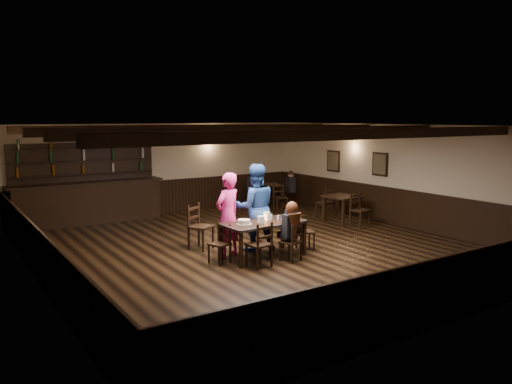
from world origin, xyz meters
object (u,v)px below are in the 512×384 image
man_blue (255,208)px  cake (244,222)px  dining_table (263,225)px  bar_counter (87,197)px  chair_near_right (293,239)px  chair_near_left (262,242)px  woman_pink (228,215)px

man_blue → cake: (-0.62, -0.54, -0.15)m
dining_table → bar_counter: (-2.10, 5.48, 0.04)m
dining_table → chair_near_right: (0.33, -0.59, -0.22)m
chair_near_right → man_blue: bearing=98.0°
chair_near_right → man_blue: size_ratio=0.42×
cake → bar_counter: (-1.64, 5.46, -0.07)m
dining_table → man_blue: size_ratio=0.92×
bar_counter → dining_table: bearing=-69.0°
bar_counter → cake: bearing=-73.2°
chair_near_left → woman_pink: bearing=95.8°
woman_pink → bar_counter: size_ratio=0.43×
dining_table → bar_counter: bearing=111.0°
man_blue → bar_counter: bar_counter is taller
dining_table → woman_pink: woman_pink is taller
chair_near_left → bar_counter: bar_counter is taller
man_blue → cake: bearing=62.2°
bar_counter → chair_near_right: bearing=-68.2°
chair_near_right → woman_pink: (-0.88, 1.10, 0.42)m
woman_pink → chair_near_left: bearing=78.6°
dining_table → woman_pink: (-0.55, 0.51, 0.20)m
man_blue → chair_near_right: bearing=119.1°
chair_near_right → cake: 1.05m
chair_near_right → man_blue: 1.27m
chair_near_left → chair_near_right: chair_near_left is taller
chair_near_right → woman_pink: woman_pink is taller
dining_table → man_blue: man_blue is taller
chair_near_right → man_blue: man_blue is taller
dining_table → bar_counter: 5.87m
dining_table → chair_near_right: chair_near_right is taller
chair_near_left → woman_pink: (-0.11, 1.09, 0.36)m
cake → bar_counter: bearing=106.8°
dining_table → man_blue: (0.16, 0.57, 0.27)m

